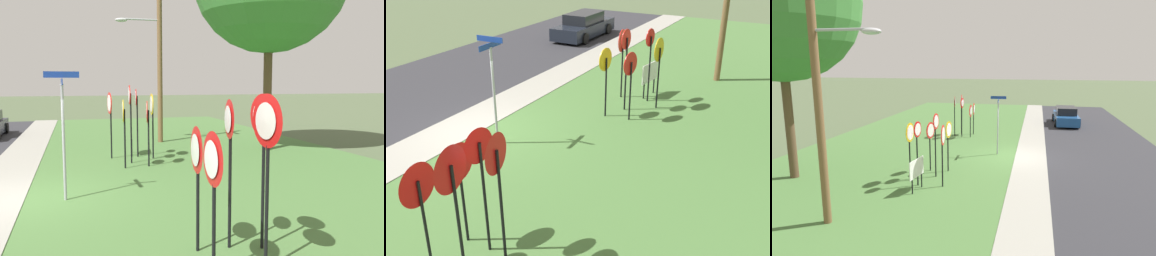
# 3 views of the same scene
# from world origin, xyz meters

# --- Properties ---
(ground_plane) EXTENTS (160.00, 160.00, 0.00)m
(ground_plane) POSITION_xyz_m (0.00, 0.00, 0.00)
(ground_plane) COLOR #4C5B3D
(sidewalk_strip) EXTENTS (44.00, 1.60, 0.06)m
(sidewalk_strip) POSITION_xyz_m (0.00, -0.80, 0.03)
(sidewalk_strip) COLOR #99968C
(sidewalk_strip) RESTS_ON ground_plane
(grass_median) EXTENTS (44.00, 12.00, 0.04)m
(grass_median) POSITION_xyz_m (0.00, 6.00, 0.02)
(grass_median) COLOR #477038
(grass_median) RESTS_ON ground_plane
(stop_sign_near_left) EXTENTS (0.62, 0.12, 2.61)m
(stop_sign_near_left) POSITION_xyz_m (-5.07, 3.53, 1.90)
(stop_sign_near_left) COLOR black
(stop_sign_near_left) RESTS_ON grass_median
(stop_sign_near_right) EXTENTS (0.67, 0.10, 2.76)m
(stop_sign_near_right) POSITION_xyz_m (-3.90, 3.13, 2.03)
(stop_sign_near_right) COLOR black
(stop_sign_near_right) RESTS_ON grass_median
(stop_sign_far_left) EXTENTS (0.79, 0.10, 2.45)m
(stop_sign_far_left) POSITION_xyz_m (-4.57, 4.03, 1.83)
(stop_sign_far_left) COLOR black
(stop_sign_far_left) RESTS_ON grass_median
(stop_sign_far_center) EXTENTS (0.73, 0.16, 2.24)m
(stop_sign_far_center) POSITION_xyz_m (-3.14, 3.61, 1.67)
(stop_sign_far_center) COLOR black
(stop_sign_far_center) RESTS_ON grass_median
(stop_sign_far_right) EXTENTS (0.80, 0.12, 2.49)m
(stop_sign_far_right) POSITION_xyz_m (-4.99, 2.52, 1.87)
(stop_sign_far_right) COLOR black
(stop_sign_far_right) RESTS_ON grass_median
(stop_sign_center_tall) EXTENTS (0.74, 0.12, 2.30)m
(stop_sign_center_tall) POSITION_xyz_m (-3.05, 2.80, 1.71)
(stop_sign_center_tall) COLOR black
(stop_sign_center_tall) RESTS_ON grass_median
(yield_sign_near_left) EXTENTS (0.67, 0.13, 2.59)m
(yield_sign_near_left) POSITION_xyz_m (4.14, 3.74, 1.96)
(yield_sign_near_left) COLOR black
(yield_sign_near_left) RESTS_ON grass_median
(yield_sign_near_right) EXTENTS (0.81, 0.13, 2.71)m
(yield_sign_near_right) POSITION_xyz_m (5.07, 3.98, 2.08)
(yield_sign_near_right) COLOR black
(yield_sign_near_right) RESTS_ON grass_median
(yield_sign_far_left) EXTENTS (0.82, 0.11, 2.17)m
(yield_sign_far_left) POSITION_xyz_m (5.06, 3.13, 1.64)
(yield_sign_far_left) COLOR black
(yield_sign_far_left) RESTS_ON grass_median
(yield_sign_far_right) EXTENTS (0.80, 0.11, 2.15)m
(yield_sign_far_right) POSITION_xyz_m (4.12, 3.17, 1.63)
(yield_sign_far_right) COLOR black
(yield_sign_far_right) RESTS_ON grass_median
(yield_sign_center) EXTENTS (0.74, 0.16, 2.68)m
(yield_sign_center) POSITION_xyz_m (4.32, 4.28, 2.05)
(yield_sign_center) COLOR black
(yield_sign_center) RESTS_ON grass_median
(street_name_post) EXTENTS (0.96, 0.82, 3.12)m
(street_name_post) POSITION_xyz_m (0.30, 0.97, 1.89)
(street_name_post) COLOR #9EA0A8
(street_name_post) RESTS_ON grass_median
(notice_board) EXTENTS (1.09, 0.18, 1.25)m
(notice_board) POSITION_xyz_m (-5.61, 3.39, 0.87)
(notice_board) COLOR black
(notice_board) RESTS_ON grass_median
(parked_hatchback_near) EXTENTS (4.67, 1.90, 1.39)m
(parked_hatchback_near) POSITION_xyz_m (-13.12, -3.35, 0.65)
(parked_hatchback_near) COLOR black
(parked_hatchback_near) RESTS_ON road_asphalt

